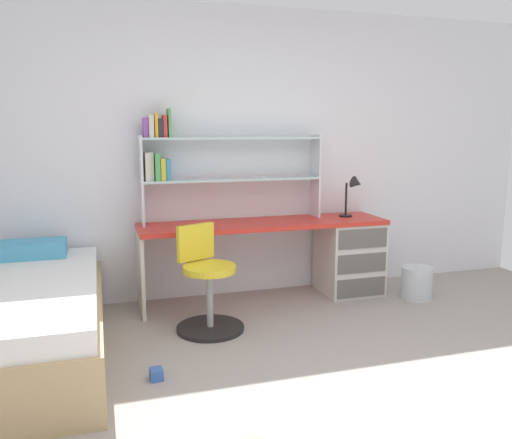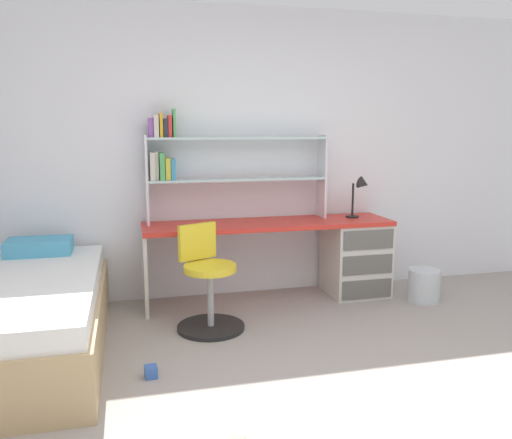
{
  "view_description": "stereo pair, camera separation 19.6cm",
  "coord_description": "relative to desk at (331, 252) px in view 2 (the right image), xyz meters",
  "views": [
    {
      "loc": [
        -1.35,
        -2.07,
        1.52
      ],
      "look_at": [
        -0.27,
        1.49,
        0.87
      ],
      "focal_mm": 36.32,
      "sensor_mm": 36.0,
      "label": 1
    },
    {
      "loc": [
        -1.16,
        -2.12,
        1.52
      ],
      "look_at": [
        -0.27,
        1.49,
        0.87
      ],
      "focal_mm": 36.32,
      "sensor_mm": 36.0,
      "label": 2
    }
  ],
  "objects": [
    {
      "name": "room_shell",
      "position": [
        -1.86,
        -0.96,
        0.89
      ],
      "size": [
        5.8,
        5.98,
        2.59
      ],
      "color": "silver",
      "rests_on": "ground_plane"
    },
    {
      "name": "waste_bin",
      "position": [
        0.74,
        -0.36,
        -0.26
      ],
      "size": [
        0.28,
        0.28,
        0.29
      ],
      "primitive_type": "cylinder",
      "color": "silver",
      "rests_on": "ground_plane"
    },
    {
      "name": "swivel_chair",
      "position": [
        -1.23,
        -0.54,
        -0.09
      ],
      "size": [
        0.52,
        0.52,
        0.8
      ],
      "color": "black",
      "rests_on": "ground_plane"
    },
    {
      "name": "desk_lamp",
      "position": [
        0.28,
        0.01,
        0.56
      ],
      "size": [
        0.2,
        0.17,
        0.38
      ],
      "color": "black",
      "rests_on": "desk"
    },
    {
      "name": "bookshelf_hutch",
      "position": [
        -1.08,
        0.15,
        0.85
      ],
      "size": [
        1.6,
        0.22,
        0.98
      ],
      "color": "silver",
      "rests_on": "desk"
    },
    {
      "name": "desk",
      "position": [
        0.0,
        0.0,
        0.0
      ],
      "size": [
        2.2,
        0.53,
        0.72
      ],
      "color": "red",
      "rests_on": "ground_plane"
    },
    {
      "name": "bed_platform",
      "position": [
        -2.5,
        -0.72,
        -0.14
      ],
      "size": [
        1.01,
        2.0,
        0.65
      ],
      "color": "tan",
      "rests_on": "ground_plane"
    },
    {
      "name": "toy_block_blue_0",
      "position": [
        -1.7,
        -1.26,
        -0.37
      ],
      "size": [
        0.08,
        0.08,
        0.08
      ],
      "primitive_type": "cube",
      "rotation": [
        0.0,
        0.0,
        1.65
      ],
      "color": "#3860B7",
      "rests_on": "ground_plane"
    }
  ]
}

